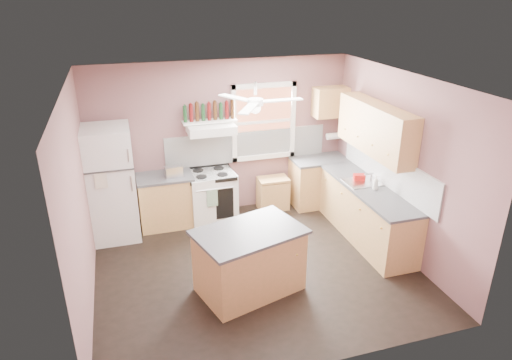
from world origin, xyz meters
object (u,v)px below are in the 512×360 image
object	(u,v)px
toaster	(174,171)
cart	(273,195)
island	(249,262)
stove	(211,196)
refrigerator	(110,184)

from	to	relation	value
toaster	cart	xyz separation A→B (m)	(1.78, 0.12, -0.72)
toaster	island	distance (m)	2.28
stove	island	size ratio (longest dim) A/B	0.67
stove	island	world-z (taller)	same
toaster	stove	world-z (taller)	toaster
stove	refrigerator	bearing A→B (deg)	-179.48
refrigerator	island	size ratio (longest dim) A/B	1.43
refrigerator	toaster	world-z (taller)	refrigerator
cart	stove	bearing A→B (deg)	-176.06
stove	toaster	bearing A→B (deg)	-177.48
island	stove	bearing A→B (deg)	75.36
refrigerator	island	xyz separation A→B (m)	(1.70, -2.04, -0.49)
stove	cart	bearing A→B (deg)	-1.83
refrigerator	stove	size ratio (longest dim) A/B	2.15
island	cart	bearing A→B (deg)	47.64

